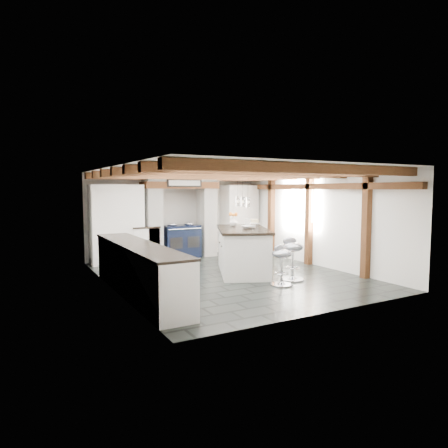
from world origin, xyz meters
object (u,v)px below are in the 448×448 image
range_cooker (181,241)px  kitchen_island (243,250)px  bar_stool_near (292,254)px  bar_stool_far (281,260)px

range_cooker → kitchen_island: 2.58m
range_cooker → bar_stool_near: bearing=-75.7°
bar_stool_near → bar_stool_far: bar_stool_near is taller
range_cooker → bar_stool_far: size_ratio=1.24×
kitchen_island → bar_stool_near: (0.50, -1.14, 0.04)m
range_cooker → bar_stool_near: (0.94, -3.69, 0.09)m
bar_stool_far → bar_stool_near: bearing=10.6°
kitchen_island → bar_stool_near: 1.25m
range_cooker → bar_stool_far: range_cooker is taller
bar_stool_near → range_cooker: bearing=116.3°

